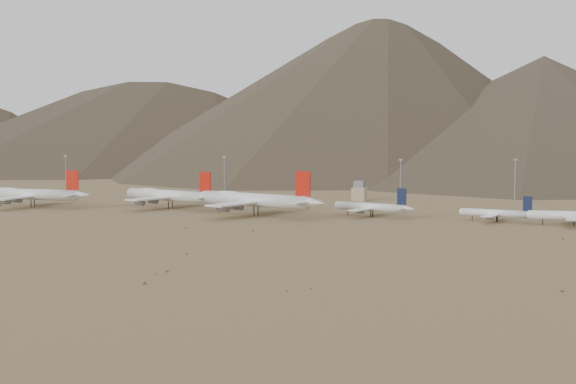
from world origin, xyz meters
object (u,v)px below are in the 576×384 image
(widebody_centre, at_px, (169,195))
(narrowbody_b, at_px, (498,213))
(widebody_west, at_px, (31,194))
(widebody_east, at_px, (254,200))
(control_tower, at_px, (359,192))
(narrowbody_a, at_px, (372,207))

(widebody_centre, relative_size, narrowbody_b, 1.80)
(widebody_west, distance_m, widebody_east, 133.10)
(widebody_west, height_order, control_tower, widebody_west)
(widebody_west, xyz_separation_m, widebody_centre, (75.45, 18.35, -0.06))
(narrowbody_a, bearing_deg, narrowbody_b, 13.19)
(widebody_east, relative_size, narrowbody_b, 2.00)
(widebody_west, bearing_deg, narrowbody_a, 3.25)
(widebody_east, height_order, narrowbody_b, widebody_east)
(widebody_east, xyz_separation_m, narrowbody_b, (116.65, 10.02, -3.86))
(narrowbody_b, xyz_separation_m, control_tower, (-87.84, 90.76, 1.28))
(narrowbody_a, relative_size, narrowbody_b, 1.16)
(narrowbody_b, bearing_deg, widebody_east, -164.47)
(widebody_centre, bearing_deg, widebody_east, -1.85)
(widebody_west, height_order, widebody_east, widebody_east)
(widebody_east, distance_m, control_tower, 104.84)
(widebody_west, xyz_separation_m, narrowbody_a, (189.92, 11.41, -2.42))
(widebody_east, bearing_deg, narrowbody_a, 29.94)
(widebody_west, height_order, widebody_centre, widebody_west)
(widebody_west, distance_m, control_tower, 189.72)
(narrowbody_a, height_order, narrowbody_b, narrowbody_a)
(narrowbody_a, bearing_deg, widebody_centre, -167.12)
(widebody_east, relative_size, control_tower, 6.24)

